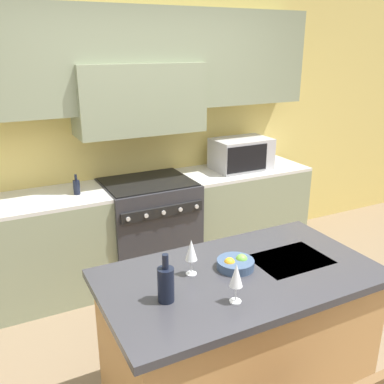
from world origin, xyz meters
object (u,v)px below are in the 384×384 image
at_px(wine_bottle, 166,283).
at_px(oil_bottle_on_counter, 77,187).
at_px(microwave, 241,154).
at_px(wine_glass_near, 236,276).
at_px(fruit_bowl, 236,263).
at_px(wine_glass_far, 191,251).
at_px(range_stove, 149,228).

height_order(wine_bottle, oil_bottle_on_counter, wine_bottle).
xyz_separation_m(microwave, wine_glass_near, (-1.30, -1.95, -0.03)).
distance_m(wine_glass_near, fruit_bowl, 0.36).
xyz_separation_m(microwave, wine_glass_far, (-1.37, -1.61, -0.03)).
xyz_separation_m(wine_bottle, wine_glass_near, (0.30, -0.17, 0.05)).
distance_m(wine_glass_near, wine_glass_far, 0.35).
bearing_deg(range_stove, wine_bottle, -108.46).
bearing_deg(range_stove, wine_glass_near, -98.52).
xyz_separation_m(range_stove, wine_glass_near, (-0.29, -1.93, 0.57)).
bearing_deg(wine_glass_near, fruit_bowl, 57.42).
bearing_deg(microwave, oil_bottle_on_counter, -178.79).
bearing_deg(wine_bottle, fruit_bowl, 14.05).
distance_m(wine_bottle, oil_bottle_on_counter, 1.75).
bearing_deg(wine_bottle, range_stove, 71.54).
distance_m(microwave, wine_glass_far, 2.11).
height_order(range_stove, microwave, microwave).
relative_size(wine_glass_far, oil_bottle_on_counter, 1.22).
bearing_deg(wine_glass_near, range_stove, 81.48).
height_order(wine_glass_far, fruit_bowl, wine_glass_far).
height_order(wine_glass_near, wine_glass_far, same).
bearing_deg(range_stove, oil_bottle_on_counter, -178.54).
xyz_separation_m(wine_glass_near, oil_bottle_on_counter, (-0.35, 1.91, -0.06)).
bearing_deg(range_stove, microwave, 1.06).
xyz_separation_m(microwave, wine_bottle, (-1.60, -1.78, -0.08)).
height_order(microwave, wine_glass_far, microwave).
bearing_deg(wine_glass_near, microwave, 56.36).
bearing_deg(oil_bottle_on_counter, fruit_bowl, -72.00).
bearing_deg(oil_bottle_on_counter, wine_glass_far, -80.17).
bearing_deg(fruit_bowl, microwave, 56.18).
bearing_deg(oil_bottle_on_counter, microwave, 1.21).
height_order(wine_bottle, wine_glass_near, wine_bottle).
bearing_deg(wine_glass_far, fruit_bowl, -11.61).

